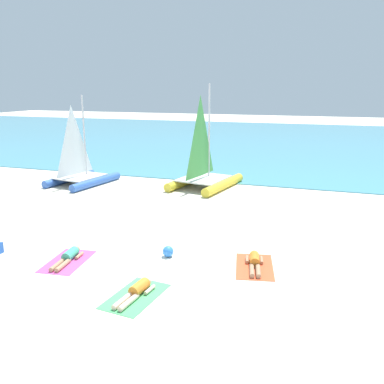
{
  "coord_description": "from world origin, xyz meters",
  "views": [
    {
      "loc": [
        5.1,
        -9.59,
        5.29
      ],
      "look_at": [
        0.0,
        5.65,
        1.2
      ],
      "focal_mm": 38.98,
      "sensor_mm": 36.0,
      "label": 1
    }
  ],
  "objects": [
    {
      "name": "sunbather_left",
      "position": [
        -2.39,
        0.64,
        0.13
      ],
      "size": [
        0.6,
        1.57,
        0.3
      ],
      "rotation": [
        0.0,
        0.0,
        0.12
      ],
      "color": "#3FB28C",
      "rests_on": "towel_left"
    },
    {
      "name": "sailboat_yellow",
      "position": [
        -1.21,
        11.33,
        0.81
      ],
      "size": [
        3.4,
        4.59,
        5.43
      ],
      "rotation": [
        0.0,
        0.0,
        -0.19
      ],
      "color": "yellow",
      "rests_on": "ground"
    },
    {
      "name": "sunbather_middle",
      "position": [
        0.61,
        -0.7,
        0.13
      ],
      "size": [
        0.59,
        1.57,
        0.3
      ],
      "rotation": [
        0.0,
        0.0,
        -0.11
      ],
      "color": "orange",
      "rests_on": "towel_middle"
    },
    {
      "name": "beach_ball",
      "position": [
        0.44,
        1.92,
        0.18
      ],
      "size": [
        0.35,
        0.35,
        0.35
      ],
      "primitive_type": "sphere",
      "color": "#337FE5",
      "rests_on": "ground"
    },
    {
      "name": "towel_right",
      "position": [
        3.2,
        2.03,
        0.01
      ],
      "size": [
        1.46,
        2.08,
        0.01
      ],
      "primitive_type": "cube",
      "rotation": [
        0.0,
        0.0,
        0.21
      ],
      "color": "#EA5933",
      "rests_on": "ground"
    },
    {
      "name": "ocean_water",
      "position": [
        0.0,
        32.55,
        0.03
      ],
      "size": [
        120.0,
        40.0,
        0.05
      ],
      "primitive_type": "cube",
      "color": "#4C9EB7",
      "rests_on": "ground"
    },
    {
      "name": "sailboat_blue",
      "position": [
        -7.91,
        9.86,
        0.72
      ],
      "size": [
        2.96,
        4.07,
        4.86
      ],
      "rotation": [
        0.0,
        0.0,
        -0.17
      ],
      "color": "blue",
      "rests_on": "ground"
    },
    {
      "name": "ground_plane",
      "position": [
        0.0,
        10.0,
        0.0
      ],
      "size": [
        120.0,
        120.0,
        0.0
      ],
      "primitive_type": "plane",
      "color": "beige"
    },
    {
      "name": "towel_left",
      "position": [
        -2.38,
        0.57,
        0.01
      ],
      "size": [
        1.32,
        2.02,
        0.01
      ],
      "primitive_type": "cube",
      "rotation": [
        0.0,
        0.0,
        0.12
      ],
      "color": "#D84C99",
      "rests_on": "ground"
    },
    {
      "name": "sunbather_right",
      "position": [
        3.19,
        2.1,
        0.13
      ],
      "size": [
        0.71,
        1.56,
        0.3
      ],
      "rotation": [
        0.0,
        0.0,
        0.21
      ],
      "color": "orange",
      "rests_on": "towel_right"
    },
    {
      "name": "towel_middle",
      "position": [
        0.6,
        -0.77,
        0.01
      ],
      "size": [
        1.31,
        2.01,
        0.01
      ],
      "primitive_type": "cube",
      "rotation": [
        0.0,
        0.0,
        -0.11
      ],
      "color": "#4CB266",
      "rests_on": "ground"
    }
  ]
}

